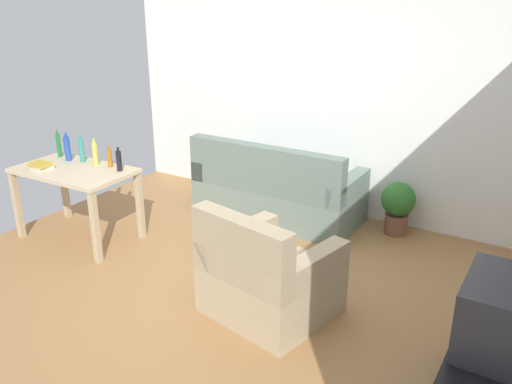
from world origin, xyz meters
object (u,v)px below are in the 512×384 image
(bottle_squat, at_px, (95,153))
(bottle_amber, at_px, (110,158))
(tv_stand, at_px, (486,380))
(potted_plant, at_px, (398,205))
(armchair, at_px, (266,278))
(couch, at_px, (276,193))
(bottle_green, at_px, (59,145))
(book_stack, at_px, (41,166))
(tv, at_px, (500,315))
(bottle_tall, at_px, (81,150))
(bottle_dark, at_px, (119,161))
(desk, at_px, (75,179))
(bottle_blue, at_px, (67,148))

(bottle_squat, bearing_deg, bottle_amber, 8.96)
(tv_stand, xyz_separation_m, bottle_amber, (-3.78, 0.68, 0.61))
(potted_plant, relative_size, armchair, 0.54)
(couch, distance_m, bottle_squat, 2.00)
(tv_stand, xyz_separation_m, armchair, (-1.68, 0.23, 0.08))
(tv_stand, xyz_separation_m, bottle_green, (-4.50, 0.64, 0.65))
(book_stack, bearing_deg, bottle_squat, 48.16)
(armchair, relative_size, bottle_squat, 3.80)
(bottle_amber, bearing_deg, tv, -10.13)
(potted_plant, bearing_deg, bottle_amber, -148.09)
(armchair, height_order, bottle_green, bottle_green)
(bottle_tall, height_order, book_stack, bottle_tall)
(bottle_amber, xyz_separation_m, bottle_dark, (0.18, -0.05, 0.01))
(tv, bearing_deg, bottle_squat, 80.71)
(tv_stand, distance_m, potted_plant, 2.58)
(couch, xyz_separation_m, tv_stand, (2.55, -1.94, -0.07))
(bottle_amber, distance_m, book_stack, 0.68)
(desk, bearing_deg, bottle_squat, 64.69)
(bottle_blue, xyz_separation_m, book_stack, (0.00, -0.34, -0.10))
(tv, distance_m, bottle_tall, 4.21)
(desk, bearing_deg, bottle_green, 153.95)
(bottle_squat, xyz_separation_m, bottle_amber, (0.18, 0.03, -0.03))
(tv, bearing_deg, desk, 83.88)
(potted_plant, distance_m, bottle_green, 3.67)
(tv, bearing_deg, book_stack, 86.62)
(tv, xyz_separation_m, bottle_tall, (-4.15, 0.64, 0.19))
(desk, height_order, armchair, armchair)
(book_stack, bearing_deg, tv_stand, -3.38)
(bottle_tall, relative_size, bottle_dark, 1.21)
(potted_plant, relative_size, bottle_tall, 1.94)
(tv, xyz_separation_m, bottle_squat, (-3.96, 0.65, 0.18))
(tv_stand, relative_size, desk, 0.90)
(bottle_amber, relative_size, bottle_dark, 0.90)
(bottle_green, bearing_deg, armchair, -8.20)
(bottle_green, bearing_deg, couch, 33.70)
(desk, xyz_separation_m, book_stack, (-0.26, -0.18, 0.15))
(bottle_blue, bearing_deg, couch, 37.20)
(tv_stand, xyz_separation_m, potted_plant, (-1.25, 2.25, 0.09))
(armchair, relative_size, book_stack, 5.07)
(couch, relative_size, book_stack, 8.87)
(potted_plant, bearing_deg, bottle_dark, -145.41)
(tv, distance_m, bottle_squat, 4.02)
(couch, height_order, book_stack, couch)
(bottle_squat, bearing_deg, couch, 42.48)
(bottle_blue, bearing_deg, bottle_green, 167.68)
(desk, distance_m, bottle_tall, 0.33)
(potted_plant, relative_size, bottle_green, 1.95)
(tv_stand, height_order, bottle_dark, bottle_dark)
(tv, bearing_deg, tv_stand, 90.00)
(bottle_green, relative_size, book_stack, 1.41)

